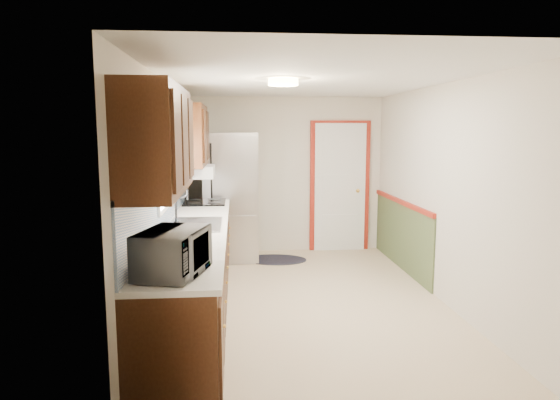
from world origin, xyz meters
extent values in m
cube|color=#C3AD89|center=(0.00, 0.00, 0.00)|extent=(3.20, 5.20, 0.12)
cube|color=white|center=(0.00, 0.00, 2.40)|extent=(3.20, 5.20, 0.12)
cube|color=beige|center=(0.00, 2.50, 1.20)|extent=(3.20, 0.10, 2.40)
cube|color=beige|center=(0.00, -2.50, 1.20)|extent=(3.20, 0.10, 2.40)
cube|color=beige|center=(-1.50, 0.00, 1.20)|extent=(0.10, 5.20, 2.40)
cube|color=beige|center=(1.50, 0.00, 1.20)|extent=(0.10, 5.20, 2.40)
cube|color=#33190B|center=(-1.20, -0.30, 0.45)|extent=(0.60, 4.00, 0.90)
cube|color=white|center=(-1.19, -0.30, 0.92)|extent=(0.63, 4.00, 0.04)
cube|color=#5183C6|center=(-1.49, -0.30, 1.22)|extent=(0.02, 4.00, 0.55)
cube|color=#33190B|center=(-1.32, -1.60, 1.83)|extent=(0.35, 1.40, 0.75)
cube|color=#33190B|center=(-1.32, 1.10, 1.83)|extent=(0.35, 1.20, 0.75)
cube|color=white|center=(-1.49, -0.20, 1.62)|extent=(0.02, 1.00, 0.90)
cube|color=orange|center=(-1.44, -0.20, 1.97)|extent=(0.05, 1.12, 0.24)
cube|color=#B7B7BC|center=(-1.19, -0.20, 0.95)|extent=(0.52, 0.82, 0.02)
cube|color=white|center=(-1.27, 1.15, 1.38)|extent=(0.45, 0.60, 0.15)
cube|color=maroon|center=(0.85, 2.47, 1.00)|extent=(0.94, 0.05, 2.08)
cube|color=white|center=(0.85, 2.44, 1.00)|extent=(0.80, 0.04, 2.00)
cube|color=#43522E|center=(1.49, 1.35, 0.45)|extent=(0.02, 2.30, 0.90)
cube|color=maroon|center=(1.48, 1.35, 0.92)|extent=(0.04, 2.30, 0.06)
cylinder|color=#FFD88C|center=(-0.30, -0.20, 2.36)|extent=(0.30, 0.30, 0.06)
imported|color=white|center=(-1.20, -1.95, 1.12)|extent=(0.43, 0.60, 0.37)
cube|color=#B7B7BC|center=(-0.85, 2.05, 0.93)|extent=(0.78, 0.73, 1.86)
cylinder|color=black|center=(-1.11, 1.65, 0.84)|extent=(0.02, 0.02, 1.30)
ellipsoid|color=black|center=(-0.22, 1.90, 0.01)|extent=(1.00, 0.72, 0.01)
cube|color=black|center=(-1.19, 1.37, 0.95)|extent=(0.54, 0.65, 0.02)
camera|label=1|loc=(-0.78, -5.21, 1.89)|focal=32.00mm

